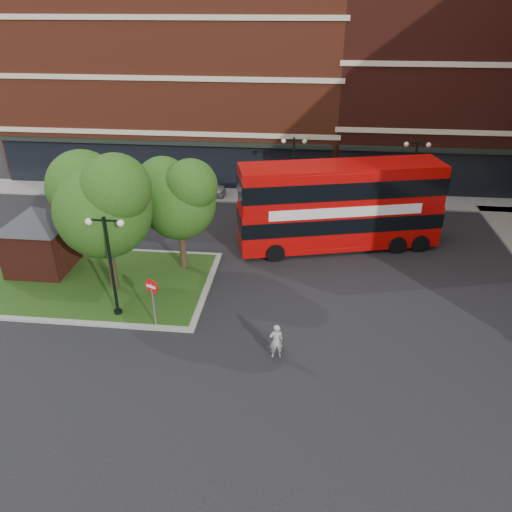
# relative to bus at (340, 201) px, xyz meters

# --- Properties ---
(ground) EXTENTS (120.00, 120.00, 0.00)m
(ground) POSITION_rel_bus_xyz_m (-4.91, -8.66, -2.90)
(ground) COLOR black
(ground) RESTS_ON ground
(pavement_far) EXTENTS (44.00, 3.00, 0.12)m
(pavement_far) POSITION_rel_bus_xyz_m (-4.91, 7.84, -2.84)
(pavement_far) COLOR slate
(pavement_far) RESTS_ON ground
(terrace_far_left) EXTENTS (26.00, 12.00, 14.00)m
(terrace_far_left) POSITION_rel_bus_xyz_m (-12.91, 15.34, 4.10)
(terrace_far_left) COLOR maroon
(terrace_far_left) RESTS_ON ground
(terrace_far_right) EXTENTS (18.00, 12.00, 16.00)m
(terrace_far_right) POSITION_rel_bus_xyz_m (9.09, 15.34, 5.10)
(terrace_far_right) COLOR #471911
(terrace_far_right) RESTS_ON ground
(traffic_island) EXTENTS (12.60, 7.60, 0.15)m
(traffic_island) POSITION_rel_bus_xyz_m (-12.91, -5.66, -2.84)
(traffic_island) COLOR gray
(traffic_island) RESTS_ON ground
(kiosk) EXTENTS (6.51, 6.51, 3.60)m
(kiosk) POSITION_rel_bus_xyz_m (-15.91, -4.66, -0.59)
(kiosk) COLOR #471911
(kiosk) RESTS_ON traffic_island
(tree_island_west) EXTENTS (5.40, 4.71, 7.21)m
(tree_island_west) POSITION_rel_bus_xyz_m (-11.50, -6.09, 1.89)
(tree_island_west) COLOR #2D2116
(tree_island_west) RESTS_ON ground
(tree_island_east) EXTENTS (4.46, 3.90, 6.29)m
(tree_island_east) POSITION_rel_bus_xyz_m (-8.49, -3.60, 1.34)
(tree_island_east) COLOR #2D2116
(tree_island_east) RESTS_ON ground
(lamp_island) EXTENTS (1.72, 0.36, 5.00)m
(lamp_island) POSITION_rel_bus_xyz_m (-10.41, -8.46, -0.08)
(lamp_island) COLOR black
(lamp_island) RESTS_ON ground
(lamp_far_left) EXTENTS (1.72, 0.36, 5.00)m
(lamp_far_left) POSITION_rel_bus_xyz_m (-2.91, 5.84, -0.08)
(lamp_far_left) COLOR black
(lamp_far_left) RESTS_ON ground
(lamp_far_right) EXTENTS (1.72, 0.36, 5.00)m
(lamp_far_right) POSITION_rel_bus_xyz_m (5.09, 5.84, -0.08)
(lamp_far_right) COLOR black
(lamp_far_right) RESTS_ON ground
(bus) EXTENTS (11.88, 5.38, 4.43)m
(bus) POSITION_rel_bus_xyz_m (0.00, 0.00, 0.00)
(bus) COLOR #A90706
(bus) RESTS_ON ground
(woman) EXTENTS (0.64, 0.50, 1.57)m
(woman) POSITION_rel_bus_xyz_m (-2.87, -10.66, -2.12)
(woman) COLOR gray
(woman) RESTS_ON ground
(car_silver) EXTENTS (4.13, 1.75, 1.39)m
(car_silver) POSITION_rel_bus_xyz_m (-9.94, 7.34, -2.21)
(car_silver) COLOR #B6B7BE
(car_silver) RESTS_ON ground
(car_white) EXTENTS (4.13, 1.64, 1.34)m
(car_white) POSITION_rel_bus_xyz_m (1.96, 5.84, -2.24)
(car_white) COLOR silver
(car_white) RESTS_ON ground
(no_entry_sign) EXTENTS (0.65, 0.33, 2.48)m
(no_entry_sign) POSITION_rel_bus_xyz_m (-8.41, -9.16, -1.14)
(no_entry_sign) COLOR slate
(no_entry_sign) RESTS_ON ground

